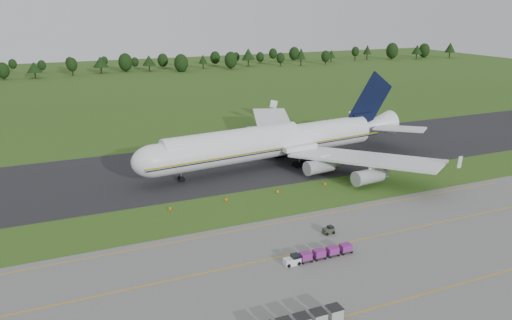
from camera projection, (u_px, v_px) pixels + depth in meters
name	position (u px, v px, depth m)	size (l,w,h in m)	color
ground	(237.00, 208.00, 100.75)	(600.00, 600.00, 0.00)	#2F5218
apron	(325.00, 293.00, 70.98)	(300.00, 52.00, 0.06)	slate
taxiway	(197.00, 168.00, 125.25)	(300.00, 40.00, 0.08)	black
apron_markings	(301.00, 269.00, 77.12)	(300.00, 30.20, 0.01)	#D1940C
tree_line	(105.00, 63.00, 291.95)	(528.30, 23.02, 11.80)	black
aircraft	(274.00, 141.00, 125.88)	(77.85, 75.19, 21.80)	white
baggage_train	(318.00, 254.00, 80.15)	(12.23, 1.56, 1.50)	silver
utility_cart	(328.00, 231.00, 89.07)	(2.04, 1.38, 1.08)	#2E3424
edge_markers	(253.00, 196.00, 106.27)	(36.37, 0.30, 0.60)	#E46107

